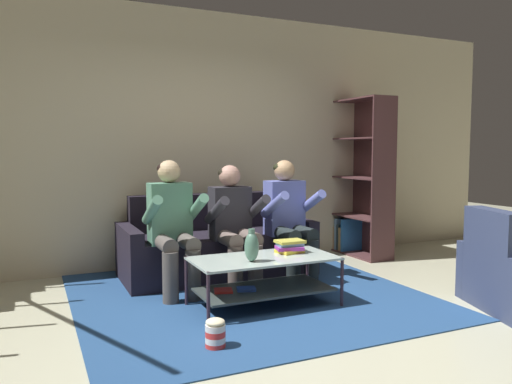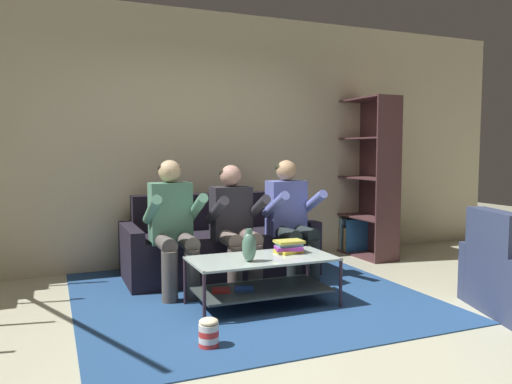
{
  "view_description": "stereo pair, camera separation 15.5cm",
  "coord_description": "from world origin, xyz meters",
  "px_view_note": "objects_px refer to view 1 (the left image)",
  "views": [
    {
      "loc": [
        -1.82,
        -3.1,
        1.31
      ],
      "look_at": [
        0.06,
        1.04,
        0.94
      ],
      "focal_mm": 35.0,
      "sensor_mm": 36.0,
      "label": 1
    },
    {
      "loc": [
        -1.68,
        -3.16,
        1.31
      ],
      "look_at": [
        0.06,
        1.04,
        0.94
      ],
      "focal_mm": 35.0,
      "sensor_mm": 36.0,
      "label": 2
    }
  ],
  "objects_px": {
    "person_seated_left": "(173,221)",
    "vase": "(252,246)",
    "couch": "(216,248)",
    "coffee_table": "(263,274)",
    "person_seated_middle": "(234,220)",
    "bookshelf": "(356,193)",
    "popcorn_tub": "(215,333)",
    "person_seated_right": "(289,215)",
    "book_stack": "(290,246)"
  },
  "relations": [
    {
      "from": "person_seated_middle",
      "to": "book_stack",
      "type": "bearing_deg",
      "value": -64.02
    },
    {
      "from": "person_seated_middle",
      "to": "bookshelf",
      "type": "bearing_deg",
      "value": 23.55
    },
    {
      "from": "person_seated_middle",
      "to": "coffee_table",
      "type": "distance_m",
      "value": 0.76
    },
    {
      "from": "person_seated_left",
      "to": "popcorn_tub",
      "type": "distance_m",
      "value": 1.47
    },
    {
      "from": "person_seated_left",
      "to": "vase",
      "type": "bearing_deg",
      "value": -60.57
    },
    {
      "from": "popcorn_tub",
      "to": "vase",
      "type": "bearing_deg",
      "value": 47.9
    },
    {
      "from": "person_seated_middle",
      "to": "person_seated_right",
      "type": "distance_m",
      "value": 0.6
    },
    {
      "from": "person_seated_right",
      "to": "person_seated_left",
      "type": "bearing_deg",
      "value": 179.96
    },
    {
      "from": "book_stack",
      "to": "person_seated_middle",
      "type": "bearing_deg",
      "value": 115.98
    },
    {
      "from": "person_seated_right",
      "to": "book_stack",
      "type": "height_order",
      "value": "person_seated_right"
    },
    {
      "from": "couch",
      "to": "person_seated_middle",
      "type": "bearing_deg",
      "value": -90.0
    },
    {
      "from": "person_seated_middle",
      "to": "popcorn_tub",
      "type": "xyz_separation_m",
      "value": [
        -0.68,
        -1.35,
        -0.55
      ]
    },
    {
      "from": "person_seated_left",
      "to": "person_seated_middle",
      "type": "xyz_separation_m",
      "value": [
        0.6,
        -0.0,
        -0.02
      ]
    },
    {
      "from": "vase",
      "to": "popcorn_tub",
      "type": "bearing_deg",
      "value": -132.1
    },
    {
      "from": "person_seated_left",
      "to": "book_stack",
      "type": "xyz_separation_m",
      "value": [
        0.89,
        -0.59,
        -0.2
      ]
    },
    {
      "from": "bookshelf",
      "to": "person_seated_middle",
      "type": "bearing_deg",
      "value": -156.45
    },
    {
      "from": "person_seated_left",
      "to": "popcorn_tub",
      "type": "bearing_deg",
      "value": -93.44
    },
    {
      "from": "person_seated_left",
      "to": "popcorn_tub",
      "type": "height_order",
      "value": "person_seated_left"
    },
    {
      "from": "person_seated_middle",
      "to": "bookshelf",
      "type": "height_order",
      "value": "bookshelf"
    },
    {
      "from": "person_seated_middle",
      "to": "book_stack",
      "type": "height_order",
      "value": "person_seated_middle"
    },
    {
      "from": "coffee_table",
      "to": "bookshelf",
      "type": "height_order",
      "value": "bookshelf"
    },
    {
      "from": "person_seated_right",
      "to": "popcorn_tub",
      "type": "xyz_separation_m",
      "value": [
        -1.28,
        -1.35,
        -0.57
      ]
    },
    {
      "from": "person_seated_left",
      "to": "bookshelf",
      "type": "distance_m",
      "value": 2.79
    },
    {
      "from": "person_seated_right",
      "to": "couch",
      "type": "bearing_deg",
      "value": 139.04
    },
    {
      "from": "couch",
      "to": "person_seated_middle",
      "type": "xyz_separation_m",
      "value": [
        0.0,
        -0.52,
        0.36
      ]
    },
    {
      "from": "coffee_table",
      "to": "book_stack",
      "type": "height_order",
      "value": "book_stack"
    },
    {
      "from": "person_seated_right",
      "to": "coffee_table",
      "type": "height_order",
      "value": "person_seated_right"
    },
    {
      "from": "coffee_table",
      "to": "couch",
      "type": "bearing_deg",
      "value": 89.51
    },
    {
      "from": "person_seated_middle",
      "to": "vase",
      "type": "distance_m",
      "value": 0.8
    },
    {
      "from": "couch",
      "to": "vase",
      "type": "relative_size",
      "value": 7.34
    },
    {
      "from": "person_seated_left",
      "to": "vase",
      "type": "height_order",
      "value": "person_seated_left"
    },
    {
      "from": "couch",
      "to": "person_seated_left",
      "type": "distance_m",
      "value": 0.88
    },
    {
      "from": "person_seated_right",
      "to": "bookshelf",
      "type": "distance_m",
      "value": 1.7
    },
    {
      "from": "person_seated_right",
      "to": "coffee_table",
      "type": "distance_m",
      "value": 0.99
    },
    {
      "from": "person_seated_left",
      "to": "person_seated_middle",
      "type": "bearing_deg",
      "value": -0.47
    },
    {
      "from": "person_seated_left",
      "to": "vase",
      "type": "xyz_separation_m",
      "value": [
        0.44,
        -0.78,
        -0.13
      ]
    },
    {
      "from": "person_seated_right",
      "to": "book_stack",
      "type": "xyz_separation_m",
      "value": [
        -0.31,
        -0.59,
        -0.19
      ]
    },
    {
      "from": "person_seated_right",
      "to": "bookshelf",
      "type": "bearing_deg",
      "value": 31.56
    },
    {
      "from": "person_seated_middle",
      "to": "coffee_table",
      "type": "height_order",
      "value": "person_seated_middle"
    },
    {
      "from": "couch",
      "to": "coffee_table",
      "type": "relative_size",
      "value": 1.62
    },
    {
      "from": "vase",
      "to": "book_stack",
      "type": "xyz_separation_m",
      "value": [
        0.45,
        0.19,
        -0.07
      ]
    },
    {
      "from": "person_seated_right",
      "to": "book_stack",
      "type": "relative_size",
      "value": 4.61
    },
    {
      "from": "person_seated_left",
      "to": "person_seated_right",
      "type": "bearing_deg",
      "value": -0.04
    },
    {
      "from": "coffee_table",
      "to": "popcorn_tub",
      "type": "bearing_deg",
      "value": -134.6
    },
    {
      "from": "vase",
      "to": "bookshelf",
      "type": "relative_size",
      "value": 0.14
    },
    {
      "from": "book_stack",
      "to": "coffee_table",
      "type": "bearing_deg",
      "value": -164.86
    },
    {
      "from": "person_seated_middle",
      "to": "coffee_table",
      "type": "bearing_deg",
      "value": -90.88
    },
    {
      "from": "couch",
      "to": "popcorn_tub",
      "type": "distance_m",
      "value": 2.0
    },
    {
      "from": "person_seated_left",
      "to": "bookshelf",
      "type": "xyz_separation_m",
      "value": [
        2.64,
        0.89,
        0.1
      ]
    },
    {
      "from": "coffee_table",
      "to": "bookshelf",
      "type": "relative_size",
      "value": 0.62
    }
  ]
}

